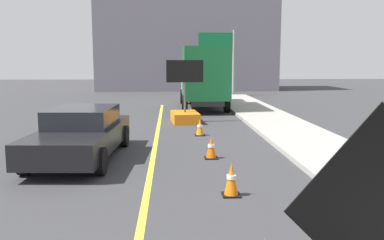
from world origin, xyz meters
TOP-DOWN VIEW (x-y plane):
  - lane_center_stripe at (0.00, 6.00)m, footprint 0.14×36.00m
  - roadwork_sign at (2.14, 2.23)m, footprint 1.60×0.37m
  - arrow_board_trailer at (1.12, 16.79)m, footprint 1.60×1.89m
  - box_truck at (2.36, 22.16)m, footprint 2.52×7.14m
  - pickup_car at (-1.94, 10.28)m, footprint 2.23×5.04m
  - highway_guide_sign at (4.57, 30.48)m, footprint 2.79×0.18m
  - far_building_block at (2.04, 38.21)m, footprint 16.33×6.19m
  - traffic_cone_mid_lane at (1.68, 6.90)m, footprint 0.36×0.36m
  - traffic_cone_far_lane at (1.60, 10.06)m, footprint 0.36×0.36m
  - traffic_cone_curbside at (1.55, 13.58)m, footprint 0.36×0.36m

SIDE VIEW (x-z plane):
  - lane_center_stripe at x=0.00m, z-range 0.00..0.01m
  - traffic_cone_curbside at x=1.55m, z-range -0.01..0.59m
  - traffic_cone_far_lane at x=1.60m, z-range -0.01..0.61m
  - traffic_cone_mid_lane at x=1.68m, z-range -0.01..0.67m
  - arrow_board_trailer at x=1.12m, z-range -0.87..1.83m
  - pickup_car at x=-1.94m, z-range 0.01..1.39m
  - roadwork_sign at x=2.14m, z-range 0.30..2.64m
  - box_truck at x=2.36m, z-range 0.14..3.53m
  - highway_guide_sign at x=4.57m, z-range 0.92..5.92m
  - far_building_block at x=2.04m, z-range 0.00..10.49m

